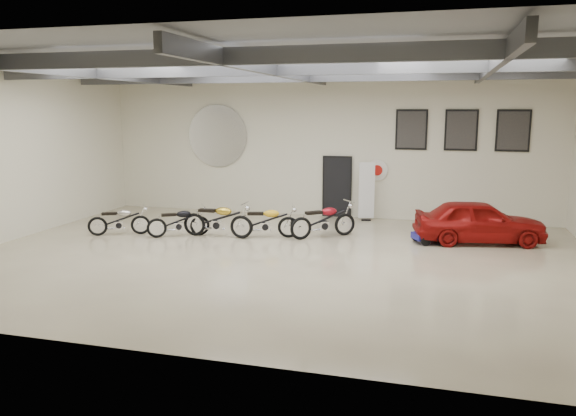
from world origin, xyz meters
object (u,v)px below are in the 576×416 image
(motorcycle_yellow, at_px, (265,221))
(motorcycle_gold, at_px, (218,219))
(motorcycle_silver, at_px, (119,220))
(motorcycle_black, at_px, (178,221))
(go_kart, at_px, (439,233))
(motorcycle_red, at_px, (323,220))
(vintage_car, at_px, (479,221))
(banner_stand, at_px, (367,192))

(motorcycle_yellow, bearing_deg, motorcycle_gold, 176.80)
(motorcycle_silver, bearing_deg, motorcycle_black, -16.23)
(motorcycle_silver, height_order, go_kart, motorcycle_silver)
(motorcycle_black, distance_m, motorcycle_red, 4.35)
(go_kart, height_order, vintage_car, vintage_car)
(motorcycle_yellow, bearing_deg, motorcycle_silver, 175.74)
(motorcycle_gold, relative_size, go_kart, 1.37)
(banner_stand, relative_size, motorcycle_gold, 0.92)
(go_kart, distance_m, vintage_car, 1.17)
(motorcycle_black, relative_size, motorcycle_gold, 0.85)
(motorcycle_black, xyz_separation_m, motorcycle_gold, (1.16, 0.25, 0.08))
(motorcycle_silver, xyz_separation_m, motorcycle_black, (1.83, 0.30, 0.01))
(go_kart, bearing_deg, motorcycle_silver, 161.85)
(motorcycle_gold, distance_m, vintage_car, 7.61)
(banner_stand, xyz_separation_m, go_kart, (2.46, -2.65, -0.70))
(motorcycle_black, relative_size, go_kart, 1.17)
(motorcycle_black, height_order, motorcycle_gold, motorcycle_gold)
(motorcycle_gold, bearing_deg, motorcycle_silver, -170.56)
(motorcycle_silver, distance_m, motorcycle_gold, 3.04)
(motorcycle_red, xyz_separation_m, vintage_car, (4.43, 0.57, 0.08))
(motorcycle_silver, distance_m, motorcycle_black, 1.85)
(motorcycle_gold, xyz_separation_m, vintage_car, (7.49, 1.34, 0.06))
(motorcycle_silver, bearing_deg, banner_stand, 5.97)
(banner_stand, distance_m, motorcycle_yellow, 4.27)
(banner_stand, distance_m, go_kart, 3.68)
(motorcycle_silver, xyz_separation_m, motorcycle_yellow, (4.40, 0.84, 0.04))
(motorcycle_gold, height_order, motorcycle_yellow, motorcycle_gold)
(banner_stand, height_order, motorcycle_silver, banner_stand)
(motorcycle_black, relative_size, vintage_car, 0.50)
(motorcycle_red, bearing_deg, motorcycle_silver, 153.85)
(vintage_car, bearing_deg, motorcycle_red, 86.69)
(motorcycle_yellow, height_order, vintage_car, vintage_car)
(motorcycle_black, bearing_deg, motorcycle_yellow, -19.07)
(motorcycle_gold, bearing_deg, banner_stand, 42.09)
(motorcycle_yellow, distance_m, vintage_car, 6.18)
(motorcycle_silver, relative_size, vintage_car, 0.50)
(motorcycle_gold, relative_size, motorcycle_yellow, 1.09)
(banner_stand, relative_size, go_kart, 1.26)
(vintage_car, bearing_deg, motorcycle_black, 89.80)
(vintage_car, bearing_deg, motorcycle_silver, 89.59)
(motorcycle_silver, height_order, vintage_car, vintage_car)
(motorcycle_yellow, height_order, go_kart, motorcycle_yellow)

